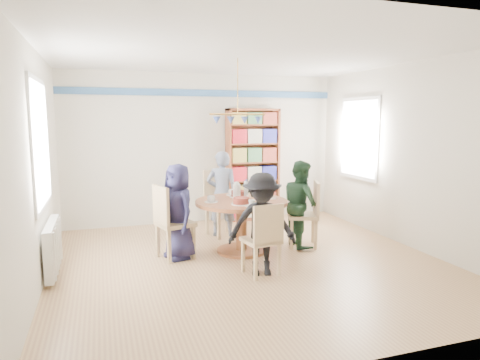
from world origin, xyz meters
name	(u,v)px	position (x,y,z in m)	size (l,w,h in m)	color
ground	(249,262)	(0.00, 0.00, 0.00)	(5.00, 5.00, 0.00)	tan
room_shell	(213,136)	(-0.26, 0.87, 1.65)	(5.00, 5.00, 5.00)	white
radiator	(53,247)	(-2.42, 0.30, 0.35)	(0.12, 1.00, 0.60)	silver
dining_table	(241,214)	(0.04, 0.47, 0.56)	(1.30, 1.30, 0.75)	brown
chair_left	(169,219)	(-0.98, 0.47, 0.56)	(0.55, 0.55, 1.01)	tan
chair_right	(308,211)	(1.08, 0.43, 0.54)	(0.55, 0.55, 0.98)	tan
chair_far	(220,199)	(0.01, 1.48, 0.58)	(0.58, 0.58, 1.06)	tan
chair_near	(264,236)	(0.00, -0.53, 0.49)	(0.45, 0.45, 0.90)	tan
person_left	(178,211)	(-0.85, 0.49, 0.65)	(0.63, 0.41, 1.30)	#1B1A39
person_right	(301,204)	(0.98, 0.48, 0.64)	(0.63, 0.49, 1.29)	black
person_far	(222,194)	(0.02, 1.39, 0.69)	(0.50, 0.33, 1.38)	gray
person_near	(262,224)	(-0.01, -0.46, 0.63)	(0.81, 0.47, 1.25)	black
bookshelf	(253,166)	(0.89, 2.34, 1.02)	(0.99, 0.30, 2.08)	brown
tableware	(239,196)	(0.02, 0.49, 0.81)	(1.06, 1.06, 0.28)	white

